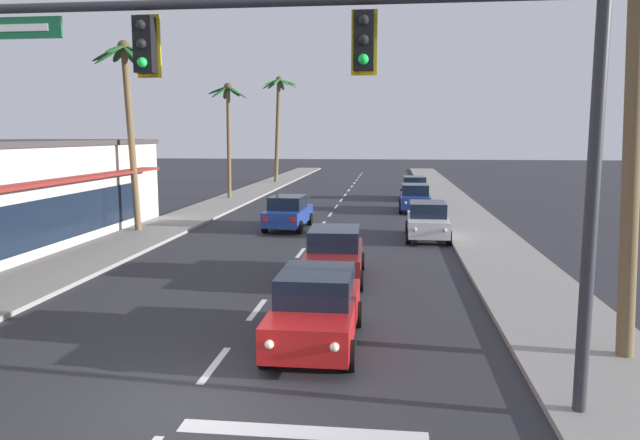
{
  "coord_description": "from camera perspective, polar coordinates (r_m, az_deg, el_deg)",
  "views": [
    {
      "loc": [
        3.53,
        -9.54,
        4.68
      ],
      "look_at": [
        1.49,
        8.0,
        2.2
      ],
      "focal_mm": 33.89,
      "sensor_mm": 36.0,
      "label": 1
    }
  ],
  "objects": [
    {
      "name": "ground_plane",
      "position": [
        11.2,
        -12.96,
        -16.93
      ],
      "size": [
        220.0,
        220.0,
        0.0
      ],
      "primitive_type": "plane",
      "color": "#2D2D33"
    },
    {
      "name": "sidewalk_right",
      "position": [
        30.2,
        14.7,
        -1.05
      ],
      "size": [
        3.2,
        110.0,
        0.14
      ],
      "primitive_type": "cube",
      "color": "gray",
      "rests_on": "ground"
    },
    {
      "name": "sidewalk_left",
      "position": [
        31.97,
        -14.18,
        -0.54
      ],
      "size": [
        3.2,
        110.0,
        0.14
      ],
      "primitive_type": "cube",
      "color": "gray",
      "rests_on": "ground"
    },
    {
      "name": "lane_markings",
      "position": [
        29.18,
        0.49,
        -1.22
      ],
      "size": [
        4.28,
        86.04,
        0.01
      ],
      "color": "silver",
      "rests_on": "ground"
    },
    {
      "name": "traffic_signal_mast",
      "position": [
        9.99,
        5.23,
        12.18
      ],
      "size": [
        11.15,
        0.41,
        7.57
      ],
      "color": "#2D2D33",
      "rests_on": "ground"
    },
    {
      "name": "sedan_lead_at_stop_bar",
      "position": [
        13.64,
        -0.4,
        -8.3
      ],
      "size": [
        1.95,
        4.45,
        1.68
      ],
      "color": "red",
      "rests_on": "ground"
    },
    {
      "name": "sedan_third_in_queue",
      "position": [
        19.71,
        1.35,
        -3.2
      ],
      "size": [
        2.06,
        4.49,
        1.68
      ],
      "color": "maroon",
      "rests_on": "ground"
    },
    {
      "name": "sedan_oncoming_far",
      "position": [
        30.37,
        -3.02,
        0.75
      ],
      "size": [
        2.1,
        4.51,
        1.68
      ],
      "color": "navy",
      "rests_on": "ground"
    },
    {
      "name": "sedan_parked_nearest_kerb",
      "position": [
        37.88,
        8.96,
        2.1
      ],
      "size": [
        1.98,
        4.46,
        1.68
      ],
      "color": "navy",
      "rests_on": "ground"
    },
    {
      "name": "sedan_parked_mid_kerb",
      "position": [
        27.81,
        10.11,
        -0.04
      ],
      "size": [
        2.01,
        4.47,
        1.68
      ],
      "color": "silver",
      "rests_on": "ground"
    },
    {
      "name": "sedan_parked_far_kerb",
      "position": [
        45.0,
        8.89,
        3.03
      ],
      "size": [
        1.98,
        4.46,
        1.68
      ],
      "color": "#4C515B",
      "rests_on": "ground"
    },
    {
      "name": "palm_left_second",
      "position": [
        30.34,
        -17.71,
        11.17
      ],
      "size": [
        3.16,
        3.17,
        9.08
      ],
      "color": "brown",
      "rests_on": "ground"
    },
    {
      "name": "palm_left_third",
      "position": [
        44.72,
        -8.64,
        9.75
      ],
      "size": [
        3.15,
        2.96,
        8.42
      ],
      "color": "brown",
      "rests_on": "ground"
    },
    {
      "name": "palm_left_farthest",
      "position": [
        59.64,
        -3.98,
        10.21
      ],
      "size": [
        3.62,
        3.69,
        10.33
      ],
      "color": "brown",
      "rests_on": "ground"
    },
    {
      "name": "palm_right_nearest",
      "position": [
        13.75,
        27.61,
        16.36
      ],
      "size": [
        4.22,
        4.03,
        9.56
      ],
      "color": "brown",
      "rests_on": "ground"
    }
  ]
}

